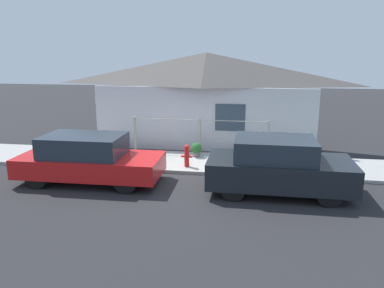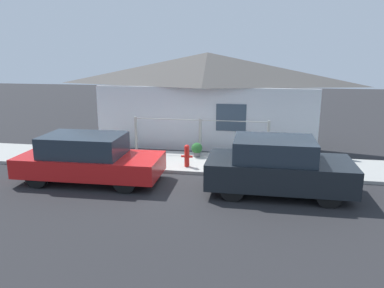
# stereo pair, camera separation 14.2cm
# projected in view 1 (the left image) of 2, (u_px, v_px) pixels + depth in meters

# --- Properties ---
(ground_plane) EXTENTS (60.00, 60.00, 0.00)m
(ground_plane) POSITION_uv_depth(u_px,v_px,m) (190.00, 175.00, 11.52)
(ground_plane) COLOR #262628
(sidewalk) EXTENTS (24.00, 2.31, 0.10)m
(sidewalk) POSITION_uv_depth(u_px,v_px,m) (195.00, 162.00, 12.61)
(sidewalk) COLOR #9E9E99
(sidewalk) RESTS_ON ground_plane
(house) EXTENTS (8.74, 2.23, 3.66)m
(house) POSITION_uv_depth(u_px,v_px,m) (206.00, 73.00, 14.52)
(house) COLOR silver
(house) RESTS_ON ground_plane
(fence) EXTENTS (4.90, 0.10, 1.27)m
(fence) POSITION_uv_depth(u_px,v_px,m) (200.00, 135.00, 13.40)
(fence) COLOR #999993
(fence) RESTS_ON sidewalk
(car_left) EXTENTS (4.13, 1.75, 1.38)m
(car_left) POSITION_uv_depth(u_px,v_px,m) (88.00, 159.00, 10.73)
(car_left) COLOR red
(car_left) RESTS_ON ground_plane
(car_right) EXTENTS (3.77, 1.78, 1.49)m
(car_right) POSITION_uv_depth(u_px,v_px,m) (278.00, 166.00, 9.89)
(car_right) COLOR black
(car_right) RESTS_ON ground_plane
(fire_hydrant) EXTENTS (0.37, 0.17, 0.72)m
(fire_hydrant) POSITION_uv_depth(u_px,v_px,m) (187.00, 155.00, 11.90)
(fire_hydrant) COLOR red
(fire_hydrant) RESTS_ON sidewalk
(potted_plant_near_hydrant) EXTENTS (0.39, 0.39, 0.50)m
(potted_plant_near_hydrant) POSITION_uv_depth(u_px,v_px,m) (196.00, 149.00, 13.06)
(potted_plant_near_hydrant) COLOR slate
(potted_plant_near_hydrant) RESTS_ON sidewalk
(potted_plant_by_fence) EXTENTS (0.42, 0.42, 0.59)m
(potted_plant_by_fence) POSITION_uv_depth(u_px,v_px,m) (119.00, 146.00, 13.26)
(potted_plant_by_fence) COLOR slate
(potted_plant_by_fence) RESTS_ON sidewalk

